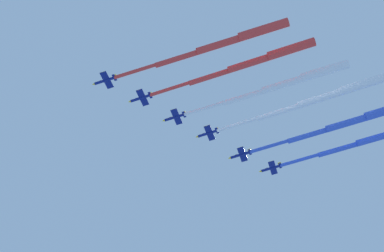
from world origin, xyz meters
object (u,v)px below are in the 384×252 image
jet_starboard_inner (287,83)px  jet_starboard_mid (350,122)px  jet_port_outer (381,136)px  jet_port_inner (253,62)px  jet_lead (223,43)px  jet_port_mid (324,97)px

jet_starboard_inner → jet_starboard_mid: 31.12m
jet_starboard_inner → jet_port_outer: size_ratio=0.99×
jet_port_inner → jet_starboard_inner: size_ratio=1.00×
jet_lead → jet_starboard_mid: jet_lead is taller
jet_lead → jet_port_inner: jet_port_inner is taller
jet_port_inner → jet_starboard_inner: jet_port_inner is taller
jet_port_mid → jet_starboard_mid: size_ratio=1.06×
jet_starboard_inner → jet_starboard_mid: (29.73, 9.05, -1.66)m
jet_lead → jet_starboard_mid: size_ratio=1.05×
jet_port_inner → jet_starboard_inner: bearing=17.6°
jet_port_mid → jet_port_outer: bearing=20.2°
jet_port_mid → jet_lead: bearing=-164.9°
jet_starboard_inner → jet_port_mid: (16.99, 2.61, 2.18)m
jet_lead → jet_port_outer: (74.75, 23.00, 3.59)m
jet_port_mid → jet_starboard_mid: bearing=26.8°
jet_port_outer → jet_port_inner: bearing=-163.5°
jet_starboard_inner → jet_port_outer: jet_port_outer is taller
jet_port_mid → jet_starboard_mid: (12.74, 6.44, -3.84)m
jet_lead → jet_port_outer: jet_port_outer is taller
jet_lead → jet_port_mid: (45.90, 12.38, 3.77)m
jet_port_mid → jet_port_outer: jet_port_mid is taller
jet_starboard_mid → jet_port_mid: bearing=-153.2°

